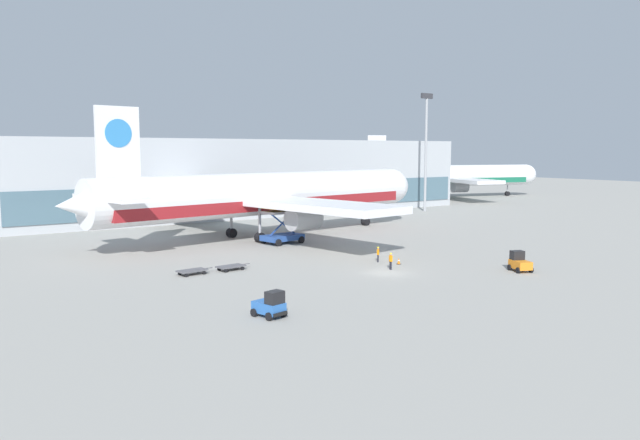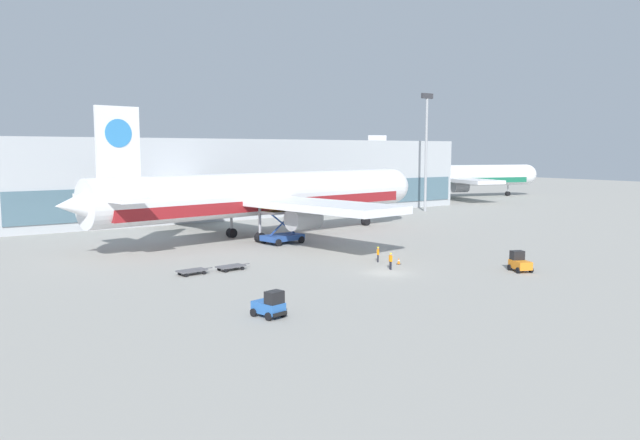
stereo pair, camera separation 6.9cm
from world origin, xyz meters
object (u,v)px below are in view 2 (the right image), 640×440
object	(u,v)px
airplane_main	(265,196)
ground_crew_far	(378,253)
baggage_dolly_second	(231,267)
airplane_distant	(446,177)
scissor_lift_loader	(282,229)
baggage_dolly_lead	(192,271)
baggage_tug_foreground	(519,263)
light_mast	(426,144)
baggage_tug_mid	(270,305)
traffic_cone_near	(399,261)
ground_crew_near	(391,260)

from	to	relation	value
airplane_main	ground_crew_far	size ratio (longest dim) A/B	34.31
baggage_dolly_second	airplane_main	bearing A→B (deg)	45.33
airplane_distant	baggage_dolly_second	distance (m)	105.50
scissor_lift_loader	baggage_dolly_lead	size ratio (longest dim) A/B	1.48
airplane_main	ground_crew_far	world-z (taller)	airplane_main
airplane_main	baggage_tug_foreground	bearing A→B (deg)	-84.55
ground_crew_far	baggage_dolly_lead	bearing A→B (deg)	-58.53
light_mast	baggage_dolly_lead	world-z (taller)	light_mast
airplane_main	baggage_tug_mid	xyz separation A→B (m)	(-20.37, -36.33, -4.96)
scissor_lift_loader	baggage_dolly_lead	world-z (taller)	scissor_lift_loader
light_mast	traffic_cone_near	world-z (taller)	light_mast
scissor_lift_loader	baggage_dolly_second	distance (m)	18.82
baggage_tug_foreground	ground_crew_near	distance (m)	12.83
baggage_dolly_lead	traffic_cone_near	xyz separation A→B (m)	(20.30, -7.26, -0.05)
airplane_distant	baggage_tug_mid	size ratio (longest dim) A/B	19.47
baggage_tug_mid	ground_crew_far	bearing A→B (deg)	109.05
light_mast	airplane_main	xyz separation A→B (m)	(-44.83, -14.60, -7.53)
airplane_main	baggage_dolly_lead	world-z (taller)	airplane_main
scissor_lift_loader	baggage_tug_mid	bearing A→B (deg)	-131.28
airplane_main	baggage_tug_foreground	world-z (taller)	airplane_main
scissor_lift_loader	baggage_dolly_second	world-z (taller)	scissor_lift_loader
light_mast	baggage_tug_foreground	xyz separation A→B (m)	(-35.99, -50.20, -12.49)
airplane_main	traffic_cone_near	xyz separation A→B (m)	(1.53, -25.82, -5.50)
baggage_dolly_second	ground_crew_near	bearing A→B (deg)	-40.05
scissor_lift_loader	baggage_dolly_lead	bearing A→B (deg)	-153.50
scissor_lift_loader	baggage_tug_mid	distance (m)	36.08
baggage_dolly_lead	ground_crew_far	bearing A→B (deg)	-21.15
ground_crew_near	airplane_distant	bearing A→B (deg)	142.33
baggage_dolly_second	traffic_cone_near	world-z (taller)	traffic_cone_near
baggage_tug_foreground	baggage_dolly_second	world-z (taller)	baggage_tug_foreground
baggage_dolly_lead	ground_crew_far	distance (m)	19.97
light_mast	baggage_tug_mid	world-z (taller)	light_mast
light_mast	baggage_tug_foreground	bearing A→B (deg)	-125.64
airplane_distant	traffic_cone_near	size ratio (longest dim) A/B	74.79
airplane_distant	baggage_tug_foreground	xyz separation A→B (m)	(-65.61, -73.14, -4.50)
airplane_main	baggage_dolly_lead	bearing A→B (deg)	-143.83
baggage_tug_foreground	ground_crew_far	world-z (taller)	baggage_tug_foreground
airplane_main	traffic_cone_near	bearing A→B (deg)	-95.11
airplane_main	airplane_distant	xyz separation A→B (m)	(74.45, 37.54, -0.46)
baggage_tug_mid	traffic_cone_near	xyz separation A→B (m)	(21.90, 10.52, -0.53)
airplane_distant	baggage_tug_mid	bearing A→B (deg)	-126.98
light_mast	scissor_lift_loader	size ratio (longest dim) A/B	4.13
ground_crew_near	baggage_tug_foreground	bearing A→B (deg)	63.07
airplane_distant	scissor_lift_loader	size ratio (longest dim) A/B	9.37
scissor_lift_loader	ground_crew_near	world-z (taller)	scissor_lift_loader
ground_crew_near	traffic_cone_near	bearing A→B (deg)	135.02
baggage_dolly_lead	baggage_dolly_second	size ratio (longest dim) A/B	1.00
scissor_lift_loader	ground_crew_far	world-z (taller)	scissor_lift_loader
baggage_tug_foreground	baggage_dolly_lead	world-z (taller)	baggage_tug_foreground
ground_crew_far	traffic_cone_near	xyz separation A→B (m)	(0.99, -2.23, -0.64)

